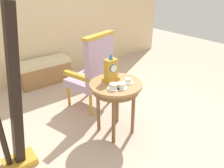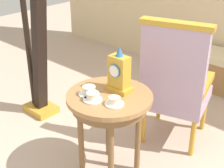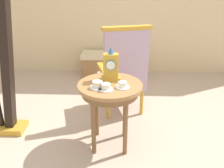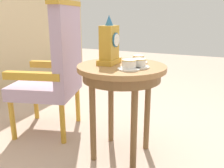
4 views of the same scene
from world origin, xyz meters
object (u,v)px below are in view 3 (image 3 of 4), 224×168
object	(u,v)px
teacup_right	(106,87)
teacup_center	(123,85)
teacup_left	(97,85)
mantel_clock	(111,67)
window_bench	(109,64)
side_table	(110,92)
harp	(2,68)
armchair	(123,70)

from	to	relation	value
teacup_right	teacup_center	world-z (taller)	teacup_right
teacup_left	teacup_center	size ratio (longest dim) A/B	1.13
mantel_clock	teacup_right	bearing A→B (deg)	-98.66
teacup_right	teacup_center	size ratio (longest dim) A/B	1.01
window_bench	teacup_right	bearing A→B (deg)	-87.65
side_table	teacup_right	distance (m)	0.18
teacup_left	mantel_clock	xyz separation A→B (m)	(0.11, 0.19, 0.11)
harp	window_bench	world-z (taller)	harp
armchair	window_bench	world-z (taller)	armchair
teacup_right	teacup_center	distance (m)	0.16
side_table	teacup_left	xyz separation A→B (m)	(-0.11, -0.10, 0.12)
teacup_center	mantel_clock	distance (m)	0.24
harp	window_bench	size ratio (longest dim) A/B	1.97
teacup_left	teacup_center	world-z (taller)	teacup_left
teacup_center	armchair	world-z (taller)	armchair
mantel_clock	window_bench	xyz separation A→B (m)	(-0.12, 1.85, -0.61)
teacup_right	harp	size ratio (longest dim) A/B	0.07
teacup_center	mantel_clock	bearing A→B (deg)	122.43
harp	mantel_clock	bearing A→B (deg)	-5.07
teacup_right	teacup_center	xyz separation A→B (m)	(0.15, 0.06, -0.00)
teacup_left	teacup_right	size ratio (longest dim) A/B	1.12
armchair	harp	xyz separation A→B (m)	(-1.25, -0.47, 0.17)
window_bench	harp	bearing A→B (deg)	-119.82
window_bench	side_table	bearing A→B (deg)	-86.60
teacup_center	harp	world-z (taller)	harp
side_table	armchair	distance (m)	0.68
teacup_right	harp	bearing A→B (deg)	162.97
teacup_left	teacup_right	xyz separation A→B (m)	(0.08, -0.04, -0.00)
teacup_left	armchair	world-z (taller)	armchair
armchair	teacup_center	bearing A→B (deg)	-91.02
side_table	teacup_center	distance (m)	0.18
side_table	teacup_center	size ratio (longest dim) A/B	5.28
side_table	teacup_left	size ratio (longest dim) A/B	4.67
side_table	mantel_clock	size ratio (longest dim) A/B	2.06
armchair	harp	world-z (taller)	harp
mantel_clock	window_bench	size ratio (longest dim) A/B	0.35
teacup_right	mantel_clock	bearing A→B (deg)	81.34
teacup_right	window_bench	world-z (taller)	teacup_right
teacup_right	mantel_clock	world-z (taller)	mantel_clock
teacup_right	armchair	bearing A→B (deg)	78.67
teacup_center	side_table	bearing A→B (deg)	145.66
teacup_left	window_bench	bearing A→B (deg)	90.19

